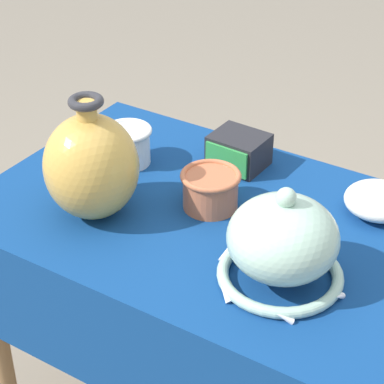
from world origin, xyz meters
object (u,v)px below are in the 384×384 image
Objects in this scene: mosaic_tile_box at (238,151)px; cup_wide_porcelain at (128,144)px; vase_dome_bell at (282,244)px; cup_wide_terracotta at (211,189)px; bowl_shallow_ivory at (379,201)px; vase_tall_bulbous at (91,166)px.

mosaic_tile_box is 0.25m from cup_wide_porcelain.
mosaic_tile_box is at bearing 129.98° from vase_dome_bell.
mosaic_tile_box is 0.18m from cup_wide_terracotta.
vase_dome_bell is at bearing -30.69° from cup_wide_terracotta.
bowl_shallow_ivory is 1.26× the size of cup_wide_porcelain.
bowl_shallow_ivory is at bearing 32.10° from vase_tall_bulbous.
vase_tall_bulbous reaches higher than mosaic_tile_box.
cup_wide_terracotta is at bearing -151.69° from bowl_shallow_ivory.
cup_wide_porcelain is (-0.06, 0.20, -0.07)m from vase_tall_bulbous.
cup_wide_terracotta is at bearing -12.48° from cup_wide_porcelain.
vase_dome_bell is at bearing -103.80° from bowl_shallow_ivory.
vase_dome_bell reaches higher than cup_wide_porcelain.
cup_wide_porcelain is at bearing 158.25° from vase_dome_bell.
vase_dome_bell reaches higher than bowl_shallow_ivory.
vase_tall_bulbous reaches higher than cup_wide_terracotta.
bowl_shallow_ivory is (0.07, 0.30, -0.05)m from vase_dome_bell.
mosaic_tile_box is at bearing 64.21° from vase_tall_bulbous.
cup_wide_porcelain is (-0.48, 0.19, -0.03)m from vase_dome_bell.
cup_wide_terracotta is at bearing 37.57° from vase_tall_bulbous.
vase_dome_bell is 2.17× the size of cup_wide_porcelain.
cup_wide_terracotta reaches higher than mosaic_tile_box.
vase_tall_bulbous is 2.11× the size of mosaic_tile_box.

